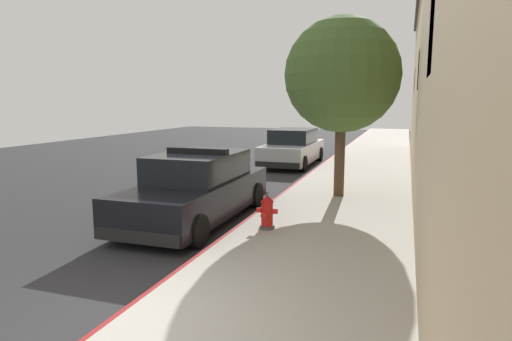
# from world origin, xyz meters

# --- Properties ---
(ground_plane) EXTENTS (30.53, 60.00, 0.20)m
(ground_plane) POSITION_xyz_m (-4.28, 10.00, -0.10)
(ground_plane) COLOR #2B2B2D
(sidewalk_pavement) EXTENTS (3.45, 60.00, 0.14)m
(sidewalk_pavement) POSITION_xyz_m (1.72, 10.00, 0.07)
(sidewalk_pavement) COLOR #ADA89E
(sidewalk_pavement) RESTS_ON ground
(curb_painted_edge) EXTENTS (0.08, 60.00, 0.14)m
(curb_painted_edge) POSITION_xyz_m (-0.04, 10.00, 0.07)
(curb_painted_edge) COLOR maroon
(curb_painted_edge) RESTS_ON ground
(police_cruiser) EXTENTS (1.94, 4.84, 1.68)m
(police_cruiser) POSITION_xyz_m (-1.28, 5.01, 0.74)
(police_cruiser) COLOR black
(police_cruiser) RESTS_ON ground
(parked_car_silver_ahead) EXTENTS (1.94, 4.84, 1.56)m
(parked_car_silver_ahead) POSITION_xyz_m (-1.40, 14.50, 0.74)
(parked_car_silver_ahead) COLOR #B2B5BA
(parked_car_silver_ahead) RESTS_ON ground
(fire_hydrant) EXTENTS (0.44, 0.40, 0.76)m
(fire_hydrant) POSITION_xyz_m (0.59, 4.43, 0.49)
(fire_hydrant) COLOR #4C4C51
(fire_hydrant) RESTS_ON sidewalk_pavement
(street_tree) EXTENTS (3.07, 3.07, 4.82)m
(street_tree) POSITION_xyz_m (1.51, 8.13, 3.42)
(street_tree) COLOR brown
(street_tree) RESTS_ON sidewalk_pavement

